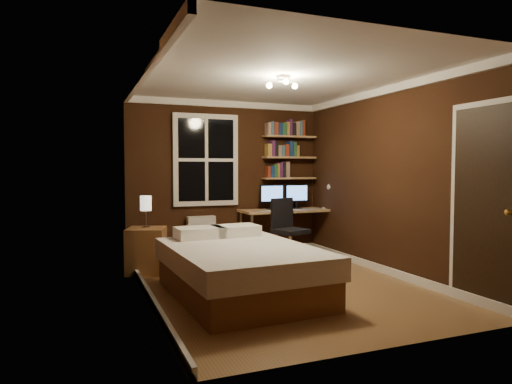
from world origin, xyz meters
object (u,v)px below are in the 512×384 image
object	(u,v)px
desk_lamp	(327,196)
desk	(287,213)
nightstand	(146,250)
office_chair	(288,238)
monitor_right	(297,196)
radiator	(201,237)
monitor_left	(272,197)
bed	(240,269)
bedside_lamp	(146,212)

from	to	relation	value
desk_lamp	desk	bearing A→B (deg)	166.80
nightstand	office_chair	bearing A→B (deg)	16.61
monitor_right	office_chair	distance (m)	1.02
radiator	monitor_left	distance (m)	1.32
nightstand	desk	distance (m)	2.46
desk	monitor_right	bearing A→B (deg)	20.63
radiator	office_chair	bearing A→B (deg)	-35.13
bed	nightstand	bearing A→B (deg)	115.53
bed	desk_lamp	xyz separation A→B (m)	(2.22, 1.89, 0.67)
nightstand	radiator	xyz separation A→B (m)	(0.96, 0.74, 0.02)
monitor_left	office_chair	xyz separation A→B (m)	(-0.03, -0.69, -0.58)
nightstand	desk_lamp	xyz separation A→B (m)	(3.03, 0.39, 0.66)
bed	monitor_left	distance (m)	2.58
bedside_lamp	radiator	world-z (taller)	bedside_lamp
bedside_lamp	monitor_right	distance (m)	2.65
monitor_left	desk_lamp	xyz separation A→B (m)	(0.91, -0.23, 0.02)
desk	monitor_left	distance (m)	0.37
desk	monitor_right	world-z (taller)	monitor_right
bedside_lamp	desk	distance (m)	2.44
bedside_lamp	monitor_left	bearing A→B (deg)	16.38
radiator	desk	bearing A→B (deg)	-7.90
bedside_lamp	radiator	distance (m)	1.31
nightstand	desk	size ratio (longest dim) A/B	0.39
bedside_lamp	radiator	bearing A→B (deg)	37.80
monitor_right	monitor_left	bearing A→B (deg)	180.00
radiator	desk_lamp	xyz separation A→B (m)	(2.08, -0.35, 0.63)
nightstand	monitor_right	bearing A→B (deg)	31.90
bed	monitor_left	xyz separation A→B (m)	(1.31, 2.13, 0.65)
radiator	office_chair	xyz separation A→B (m)	(1.14, -0.80, 0.03)
bedside_lamp	nightstand	bearing A→B (deg)	0.00
desk_lamp	office_chair	size ratio (longest dim) A/B	0.46
bed	desk_lamp	bearing A→B (deg)	37.57
bedside_lamp	desk_lamp	size ratio (longest dim) A/B	0.99
nightstand	monitor_left	world-z (taller)	monitor_left
monitor_left	monitor_right	world-z (taller)	same
desk_lamp	radiator	bearing A→B (deg)	170.38
bedside_lamp	monitor_left	xyz separation A→B (m)	(2.12, 0.62, 0.12)
monitor_right	office_chair	size ratio (longest dim) A/B	0.44
radiator	monitor_left	bearing A→B (deg)	-5.76
nightstand	desk	xyz separation A→B (m)	(2.37, 0.55, 0.37)
monitor_right	office_chair	bearing A→B (deg)	-124.91
nightstand	monitor_right	xyz separation A→B (m)	(2.58, 0.62, 0.64)
nightstand	monitor_left	xyz separation A→B (m)	(2.12, 0.62, 0.64)
bed	bedside_lamp	distance (m)	1.79
desk	desk_lamp	size ratio (longest dim) A/B	3.55
nightstand	desk	bearing A→B (deg)	31.26
nightstand	radiator	size ratio (longest dim) A/B	0.93
radiator	desk_lamp	size ratio (longest dim) A/B	1.50
desk	office_chair	distance (m)	0.74
desk	office_chair	xyz separation A→B (m)	(-0.27, -0.61, -0.32)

